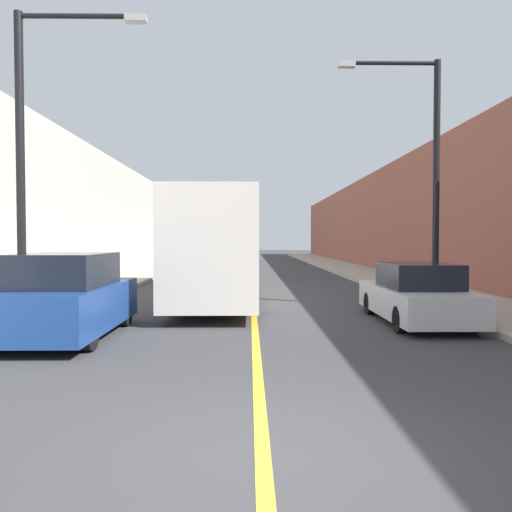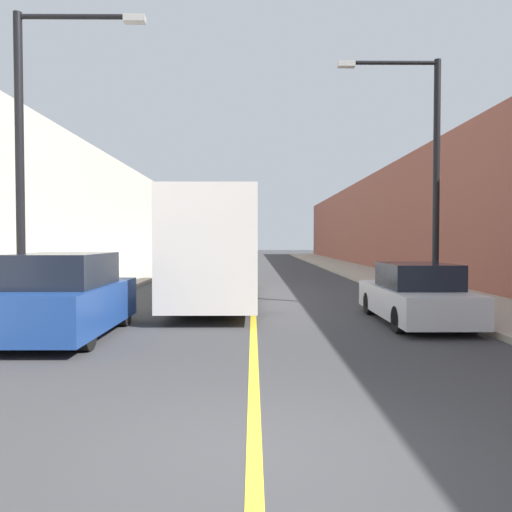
{
  "view_description": "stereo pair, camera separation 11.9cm",
  "coord_description": "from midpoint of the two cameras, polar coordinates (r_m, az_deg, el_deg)",
  "views": [
    {
      "loc": [
        -0.13,
        -4.83,
        2.12
      ],
      "look_at": [
        0.09,
        11.65,
        1.59
      ],
      "focal_mm": 35.0,
      "sensor_mm": 36.0,
      "label": 1
    },
    {
      "loc": [
        -0.01,
        -4.83,
        2.12
      ],
      "look_at": [
        0.09,
        11.65,
        1.59
      ],
      "focal_mm": 35.0,
      "sensor_mm": 36.0,
      "label": 2
    }
  ],
  "objects": [
    {
      "name": "ground_plane",
      "position": [
        5.27,
        0.09,
        -21.83
      ],
      "size": [
        200.0,
        200.0,
        0.0
      ],
      "primitive_type": "plane",
      "color": "#38383A"
    },
    {
      "name": "road_center_line",
      "position": [
        34.89,
        -0.65,
        -1.63
      ],
      "size": [
        0.16,
        72.0,
        0.01
      ],
      "primitive_type": "cube",
      "color": "gold",
      "rests_on": "ground"
    },
    {
      "name": "sidewalk_left",
      "position": [
        35.55,
        -11.87,
        -1.49
      ],
      "size": [
        3.43,
        72.0,
        0.15
      ],
      "primitive_type": "cube",
      "color": "#A89E8C",
      "rests_on": "ground"
    },
    {
      "name": "car_right_near",
      "position": [
        13.38,
        17.58,
        -4.37
      ],
      "size": [
        1.85,
        4.65,
        1.53
      ],
      "color": "silver",
      "rests_on": "ground"
    },
    {
      "name": "building_row_right",
      "position": [
        36.46,
        16.34,
        3.88
      ],
      "size": [
        4.0,
        72.0,
        6.92
      ],
      "primitive_type": "cube",
      "color": "brown",
      "rests_on": "ground"
    },
    {
      "name": "bus",
      "position": [
        17.99,
        -4.22,
        1.06
      ],
      "size": [
        2.51,
        12.3,
        3.5
      ],
      "color": "silver",
      "rests_on": "ground"
    },
    {
      "name": "street_lamp_right",
      "position": [
        16.06,
        18.7,
        9.97
      ],
      "size": [
        3.08,
        0.24,
        7.35
      ],
      "color": "black",
      "rests_on": "sidewalk_right"
    },
    {
      "name": "street_lamp_left",
      "position": [
        13.08,
        -24.36,
        11.63
      ],
      "size": [
        3.08,
        0.24,
        7.28
      ],
      "color": "black",
      "rests_on": "sidewalk_left"
    },
    {
      "name": "building_row_left",
      "position": [
        36.43,
        -17.67,
        4.11
      ],
      "size": [
        4.0,
        72.0,
        7.22
      ],
      "primitive_type": "cube",
      "color": "#B7B2A3",
      "rests_on": "ground"
    },
    {
      "name": "parked_suv_left",
      "position": [
        11.58,
        -21.11,
        -4.57
      ],
      "size": [
        2.01,
        4.47,
        1.83
      ],
      "color": "navy",
      "rests_on": "ground"
    },
    {
      "name": "sidewalk_right",
      "position": [
        35.58,
        10.56,
        -1.48
      ],
      "size": [
        3.43,
        72.0,
        0.15
      ],
      "primitive_type": "cube",
      "color": "#A89E8C",
      "rests_on": "ground"
    }
  ]
}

